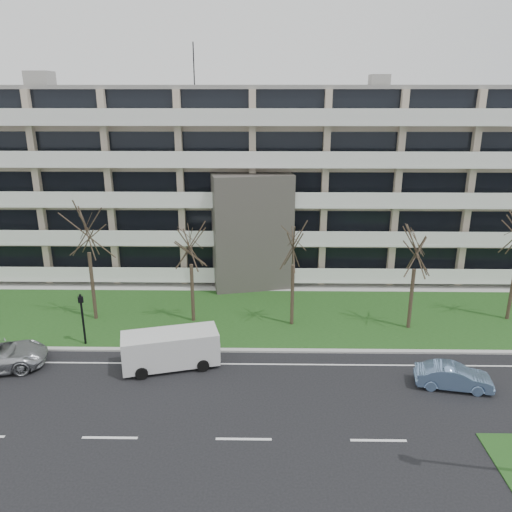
{
  "coord_description": "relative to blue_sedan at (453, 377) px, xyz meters",
  "views": [
    {
      "loc": [
        0.84,
        -18.6,
        14.64
      ],
      "look_at": [
        0.4,
        10.0,
        5.35
      ],
      "focal_mm": 35.0,
      "sensor_mm": 36.0,
      "label": 1
    }
  ],
  "objects": [
    {
      "name": "ground",
      "position": [
        -10.78,
        -4.3,
        -0.64
      ],
      "size": [
        160.0,
        160.0,
        0.0
      ],
      "primitive_type": "plane",
      "color": "black",
      "rests_on": "ground"
    },
    {
      "name": "grass_verge",
      "position": [
        -10.78,
        8.7,
        -0.61
      ],
      "size": [
        90.0,
        10.0,
        0.06
      ],
      "primitive_type": "cube",
      "color": "#1C4316",
      "rests_on": "ground"
    },
    {
      "name": "curb",
      "position": [
        -10.78,
        3.7,
        -0.58
      ],
      "size": [
        90.0,
        0.35,
        0.12
      ],
      "primitive_type": "cube",
      "color": "#B2B2AD",
      "rests_on": "ground"
    },
    {
      "name": "sidewalk",
      "position": [
        -10.78,
        14.2,
        -0.6
      ],
      "size": [
        90.0,
        2.0,
        0.08
      ],
      "primitive_type": "cube",
      "color": "#B2B2AD",
      "rests_on": "ground"
    },
    {
      "name": "lane_edge_line",
      "position": [
        -10.78,
        2.2,
        -0.63
      ],
      "size": [
        90.0,
        0.12,
        0.01
      ],
      "primitive_type": "cube",
      "color": "white",
      "rests_on": "ground"
    },
    {
      "name": "apartment_building",
      "position": [
        -10.79,
        21.02,
        6.98
      ],
      "size": [
        60.5,
        15.1,
        18.75
      ],
      "color": "beige",
      "rests_on": "ground"
    },
    {
      "name": "blue_sedan",
      "position": [
        0.0,
        0.0,
        0.0
      ],
      "size": [
        4.04,
        2.01,
        1.27
      ],
      "primitive_type": "imported",
      "rotation": [
        0.0,
        0.0,
        1.39
      ],
      "color": "#6F90C0",
      "rests_on": "ground"
    },
    {
      "name": "white_van",
      "position": [
        -15.05,
        1.95,
        0.59
      ],
      "size": [
        5.62,
        3.26,
        2.06
      ],
      "rotation": [
        0.0,
        0.0,
        0.26
      ],
      "color": "silver",
      "rests_on": "ground"
    },
    {
      "name": "pedestrian_signal",
      "position": [
        -20.84,
        4.41,
        1.48
      ],
      "size": [
        0.38,
        0.34,
        3.32
      ],
      "rotation": [
        0.0,
        0.0,
        0.4
      ],
      "color": "black",
      "rests_on": "ground"
    },
    {
      "name": "tree_2",
      "position": [
        -21.37,
        8.05,
        5.98
      ],
      "size": [
        4.26,
        4.26,
        8.51
      ],
      "color": "#382B21",
      "rests_on": "ground"
    },
    {
      "name": "tree_3",
      "position": [
        -14.65,
        7.83,
        5.01
      ],
      "size": [
        3.63,
        3.63,
        7.26
      ],
      "color": "#382B21",
      "rests_on": "ground"
    },
    {
      "name": "tree_4",
      "position": [
        -8.03,
        7.39,
        5.2
      ],
      "size": [
        3.75,
        3.75,
        7.5
      ],
      "color": "#382B21",
      "rests_on": "ground"
    },
    {
      "name": "tree_5",
      "position": [
        -0.39,
        6.97,
        5.08
      ],
      "size": [
        3.68,
        3.68,
        7.36
      ],
      "color": "#382B21",
      "rests_on": "ground"
    }
  ]
}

